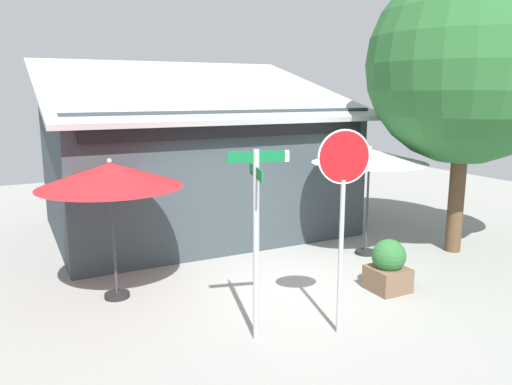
{
  "coord_description": "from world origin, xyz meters",
  "views": [
    {
      "loc": [
        -4.49,
        -7.68,
        3.6
      ],
      "look_at": [
        -0.0,
        1.2,
        1.6
      ],
      "focal_mm": 35.1,
      "sensor_mm": 36.0,
      "label": 1
    }
  ],
  "objects_px": {
    "stop_sign": "(343,194)",
    "shade_tree": "(476,68)",
    "sidewalk_planter": "(388,266)",
    "patio_umbrella_ivory_center": "(369,157)",
    "street_sign_post": "(257,226)",
    "patio_umbrella_crimson_left": "(110,176)"
  },
  "relations": [
    {
      "from": "stop_sign",
      "to": "shade_tree",
      "type": "xyz_separation_m",
      "value": [
        4.93,
        2.02,
        1.95
      ]
    },
    {
      "from": "stop_sign",
      "to": "sidewalk_planter",
      "type": "distance_m",
      "value": 2.64
    },
    {
      "from": "patio_umbrella_ivory_center",
      "to": "stop_sign",
      "type": "bearing_deg",
      "value": -134.7
    },
    {
      "from": "stop_sign",
      "to": "patio_umbrella_ivory_center",
      "type": "bearing_deg",
      "value": 45.3
    },
    {
      "from": "street_sign_post",
      "to": "shade_tree",
      "type": "xyz_separation_m",
      "value": [
        6.13,
        1.64,
        2.38
      ]
    },
    {
      "from": "stop_sign",
      "to": "street_sign_post",
      "type": "bearing_deg",
      "value": 162.59
    },
    {
      "from": "sidewalk_planter",
      "to": "street_sign_post",
      "type": "bearing_deg",
      "value": -169.24
    },
    {
      "from": "patio_umbrella_crimson_left",
      "to": "patio_umbrella_ivory_center",
      "type": "height_order",
      "value": "patio_umbrella_crimson_left"
    },
    {
      "from": "patio_umbrella_crimson_left",
      "to": "sidewalk_planter",
      "type": "xyz_separation_m",
      "value": [
        4.53,
        -1.92,
        -1.74
      ]
    },
    {
      "from": "patio_umbrella_crimson_left",
      "to": "sidewalk_planter",
      "type": "relative_size",
      "value": 2.57
    },
    {
      "from": "street_sign_post",
      "to": "sidewalk_planter",
      "type": "bearing_deg",
      "value": 10.76
    },
    {
      "from": "sidewalk_planter",
      "to": "patio_umbrella_ivory_center",
      "type": "bearing_deg",
      "value": 61.91
    },
    {
      "from": "stop_sign",
      "to": "patio_umbrella_crimson_left",
      "type": "distance_m",
      "value": 3.97
    },
    {
      "from": "street_sign_post",
      "to": "sidewalk_planter",
      "type": "height_order",
      "value": "street_sign_post"
    },
    {
      "from": "street_sign_post",
      "to": "sidewalk_planter",
      "type": "distance_m",
      "value": 3.3
    },
    {
      "from": "street_sign_post",
      "to": "stop_sign",
      "type": "bearing_deg",
      "value": -17.41
    },
    {
      "from": "street_sign_post",
      "to": "patio_umbrella_crimson_left",
      "type": "distance_m",
      "value": 2.96
    },
    {
      "from": "street_sign_post",
      "to": "patio_umbrella_ivory_center",
      "type": "xyz_separation_m",
      "value": [
        4.0,
        2.44,
        0.49
      ]
    },
    {
      "from": "stop_sign",
      "to": "patio_umbrella_ivory_center",
      "type": "distance_m",
      "value": 3.97
    },
    {
      "from": "stop_sign",
      "to": "shade_tree",
      "type": "height_order",
      "value": "shade_tree"
    },
    {
      "from": "patio_umbrella_crimson_left",
      "to": "patio_umbrella_ivory_center",
      "type": "relative_size",
      "value": 0.99
    },
    {
      "from": "patio_umbrella_ivory_center",
      "to": "shade_tree",
      "type": "bearing_deg",
      "value": -20.63
    }
  ]
}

